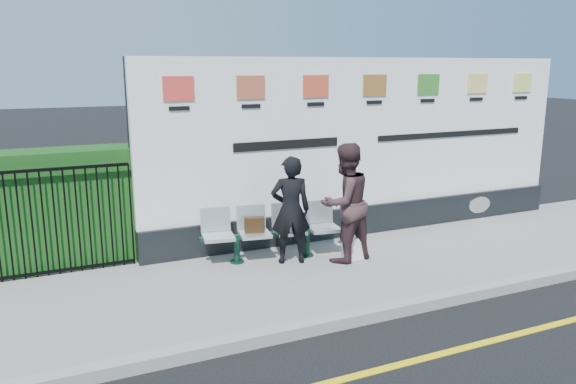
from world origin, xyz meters
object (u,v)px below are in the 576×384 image
at_px(billboard, 370,159).
at_px(woman_left, 291,210).
at_px(bench, 272,245).
at_px(woman_right, 345,203).

bearing_deg(billboard, woman_left, -154.97).
bearing_deg(bench, billboard, 25.98).
bearing_deg(bench, woman_left, -41.89).
height_order(bench, woman_right, woman_right).
distance_m(bench, woman_right, 1.27).
height_order(billboard, bench, billboard).
bearing_deg(woman_right, billboard, -147.81).
bearing_deg(woman_left, woman_right, 178.93).
height_order(bench, woman_left, woman_left).
xyz_separation_m(billboard, woman_left, (-1.91, -0.89, -0.50)).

